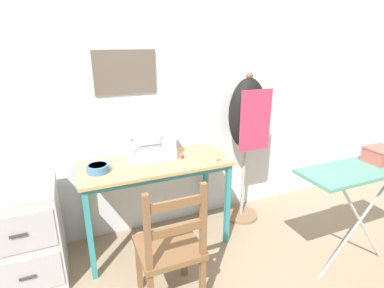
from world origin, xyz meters
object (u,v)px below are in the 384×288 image
(sewing_machine, at_px, (154,143))
(wooden_chair, at_px, (170,248))
(filing_cabinet, at_px, (27,235))
(thread_spool_near_machine, at_px, (182,156))
(dress_form, at_px, (247,120))
(storage_box, at_px, (380,155))
(fabric_bowl, at_px, (98,168))
(scissors, at_px, (221,160))
(ironing_board, at_px, (370,172))

(sewing_machine, xyz_separation_m, wooden_chair, (-0.12, -0.71, -0.47))
(filing_cabinet, bearing_deg, thread_spool_near_machine, 0.92)
(sewing_machine, xyz_separation_m, dress_form, (0.87, -0.00, 0.11))
(thread_spool_near_machine, height_order, storage_box, storage_box)
(fabric_bowl, xyz_separation_m, thread_spool_near_machine, (0.67, 0.01, -0.01))
(sewing_machine, distance_m, scissors, 0.56)
(fabric_bowl, xyz_separation_m, storage_box, (1.84, -0.83, 0.12))
(ironing_board, distance_m, storage_box, 0.15)
(fabric_bowl, height_order, storage_box, storage_box)
(thread_spool_near_machine, height_order, ironing_board, ironing_board)
(wooden_chair, xyz_separation_m, filing_cabinet, (-0.87, 0.60, -0.06))
(fabric_bowl, distance_m, scissors, 0.95)
(wooden_chair, bearing_deg, thread_spool_near_machine, 62.46)
(thread_spool_near_machine, bearing_deg, sewing_machine, 156.30)
(fabric_bowl, height_order, filing_cabinet, fabric_bowl)
(fabric_bowl, relative_size, scissors, 1.37)
(scissors, xyz_separation_m, ironing_board, (0.80, -0.71, 0.05))
(fabric_bowl, xyz_separation_m, scissors, (0.94, -0.14, -0.03))
(filing_cabinet, distance_m, ironing_board, 2.46)
(scissors, bearing_deg, thread_spool_near_machine, 151.45)
(sewing_machine, bearing_deg, storage_box, -33.84)
(sewing_machine, height_order, wooden_chair, sewing_machine)
(dress_form, relative_size, storage_box, 7.23)
(scissors, relative_size, filing_cabinet, 0.16)
(wooden_chair, height_order, dress_form, dress_form)
(scissors, xyz_separation_m, filing_cabinet, (-1.47, 0.13, -0.39))
(filing_cabinet, bearing_deg, ironing_board, -20.34)
(fabric_bowl, bearing_deg, thread_spool_near_machine, 0.72)
(filing_cabinet, xyz_separation_m, dress_form, (1.86, 0.11, 0.63))
(sewing_machine, distance_m, ironing_board, 1.60)
(fabric_bowl, bearing_deg, ironing_board, -26.11)
(scissors, height_order, filing_cabinet, scissors)
(fabric_bowl, distance_m, dress_form, 1.35)
(scissors, distance_m, thread_spool_near_machine, 0.32)
(thread_spool_near_machine, distance_m, ironing_board, 1.38)
(thread_spool_near_machine, relative_size, filing_cabinet, 0.05)
(wooden_chair, distance_m, dress_form, 1.35)
(sewing_machine, bearing_deg, ironing_board, -36.60)
(thread_spool_near_machine, relative_size, storage_box, 0.20)
(scissors, height_order, storage_box, storage_box)
(sewing_machine, height_order, ironing_board, sewing_machine)
(sewing_machine, distance_m, dress_form, 0.88)
(thread_spool_near_machine, distance_m, filing_cabinet, 1.27)
(thread_spool_near_machine, bearing_deg, storage_box, -35.44)
(sewing_machine, distance_m, filing_cabinet, 1.12)
(filing_cabinet, distance_m, storage_box, 2.57)
(dress_form, bearing_deg, scissors, -148.41)
(scissors, distance_m, filing_cabinet, 1.53)
(sewing_machine, bearing_deg, fabric_bowl, -167.66)
(wooden_chair, height_order, ironing_board, wooden_chair)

